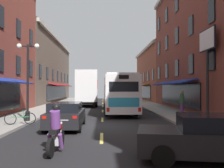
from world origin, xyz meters
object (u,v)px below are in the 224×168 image
object	(u,v)px
sedan_far	(66,115)
pedestrian_mid	(182,102)
sedan_mid	(91,97)
street_lamp_twin	(28,78)
billboard_sign	(207,52)
sedan_near	(217,138)
bicycle_mid	(20,118)
box_truck	(87,88)
motorcycle_rider	(56,131)
transit_bus	(118,93)

from	to	relation	value
sedan_far	pedestrian_mid	xyz separation A→B (m)	(8.29, 6.03, 0.36)
sedan_mid	street_lamp_twin	bearing A→B (deg)	-96.57
pedestrian_mid	sedan_far	bearing A→B (deg)	45.66
billboard_sign	sedan_near	distance (m)	10.61
sedan_far	street_lamp_twin	size ratio (longest dim) A/B	0.89
bicycle_mid	sedan_mid	bearing A→B (deg)	84.00
billboard_sign	bicycle_mid	world-z (taller)	billboard_sign
pedestrian_mid	billboard_sign	bearing A→B (deg)	112.13
box_truck	sedan_far	world-z (taller)	box_truck
sedan_near	billboard_sign	bearing A→B (deg)	68.63
motorcycle_rider	box_truck	bearing A→B (deg)	90.88
motorcycle_rider	bicycle_mid	distance (m)	6.50
transit_bus	street_lamp_twin	distance (m)	9.48
billboard_sign	motorcycle_rider	size ratio (longest dim) A/B	2.91
billboard_sign	pedestrian_mid	xyz separation A→B (m)	(-0.72, 3.24, -3.55)
motorcycle_rider	pedestrian_mid	distance (m)	13.68
box_truck	street_lamp_twin	bearing A→B (deg)	-100.73
motorcycle_rider	bicycle_mid	size ratio (longest dim) A/B	1.22
billboard_sign	sedan_mid	distance (m)	25.47
sedan_near	sedan_far	xyz separation A→B (m)	(-5.42, 6.38, 0.01)
sedan_mid	sedan_far	distance (m)	26.33
box_truck	sedan_mid	bearing A→B (deg)	90.16
transit_bus	pedestrian_mid	size ratio (longest dim) A/B	6.32
box_truck	bicycle_mid	distance (m)	16.73
sedan_mid	motorcycle_rider	size ratio (longest dim) A/B	2.23
billboard_sign	transit_bus	size ratio (longest dim) A/B	0.53
sedan_mid	bicycle_mid	size ratio (longest dim) A/B	2.71
bicycle_mid	box_truck	bearing A→B (deg)	80.54
transit_bus	motorcycle_rider	bearing A→B (deg)	-101.70
sedan_far	street_lamp_twin	xyz separation A→B (m)	(-2.72, 2.18, 2.12)
box_truck	bicycle_mid	xyz separation A→B (m)	(-2.74, -16.42, -1.66)
sedan_near	sedan_far	bearing A→B (deg)	130.35
pedestrian_mid	street_lamp_twin	xyz separation A→B (m)	(-11.01, -3.85, 1.77)
pedestrian_mid	street_lamp_twin	world-z (taller)	street_lamp_twin
sedan_mid	motorcycle_rider	world-z (taller)	motorcycle_rider
sedan_far	pedestrian_mid	distance (m)	10.26
sedan_near	bicycle_mid	size ratio (longest dim) A/B	2.84
sedan_near	sedan_mid	distance (m)	33.15
sedan_mid	billboard_sign	bearing A→B (deg)	-69.17
box_truck	street_lamp_twin	distance (m)	15.09
billboard_sign	box_truck	world-z (taller)	billboard_sign
box_truck	pedestrian_mid	world-z (taller)	box_truck
street_lamp_twin	motorcycle_rider	bearing A→B (deg)	-66.77
billboard_sign	motorcycle_rider	bearing A→B (deg)	-137.20
sedan_mid	sedan_near	bearing A→B (deg)	-80.69
bicycle_mid	pedestrian_mid	size ratio (longest dim) A/B	0.94
motorcycle_rider	sedan_near	bearing A→B (deg)	-13.84
billboard_sign	sedan_mid	world-z (taller)	billboard_sign
billboard_sign	motorcycle_rider	xyz separation A→B (m)	(-8.58, -7.95, -3.92)
sedan_mid	pedestrian_mid	xyz separation A→B (m)	(8.23, -20.30, 0.34)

